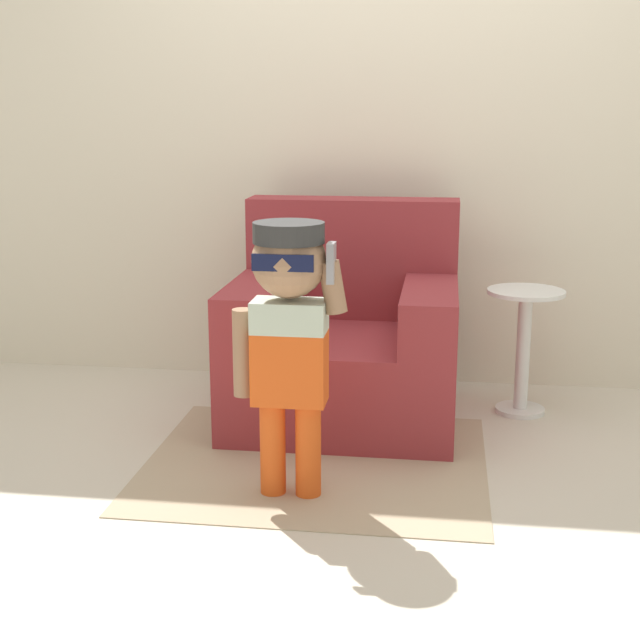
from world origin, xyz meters
TOP-DOWN VIEW (x-y plane):
  - ground_plane at (0.00, 0.00)m, footprint 10.00×10.00m
  - wall_back at (0.00, 0.60)m, footprint 10.00×0.05m
  - armchair at (-0.13, 0.03)m, footprint 0.93×0.86m
  - person_child at (-0.22, -0.81)m, footprint 0.39×0.29m
  - side_table at (0.63, 0.17)m, footprint 0.33×0.33m
  - rug at (-0.17, -0.53)m, footprint 1.26×1.11m

SIDE VIEW (x-z plane):
  - ground_plane at x=0.00m, z-range 0.00..0.00m
  - rug at x=-0.17m, z-range 0.00..0.01m
  - side_table at x=0.63m, z-range 0.05..0.60m
  - armchair at x=-0.13m, z-range -0.13..0.78m
  - person_child at x=-0.22m, z-range 0.16..1.10m
  - wall_back at x=0.00m, z-range 0.00..2.60m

